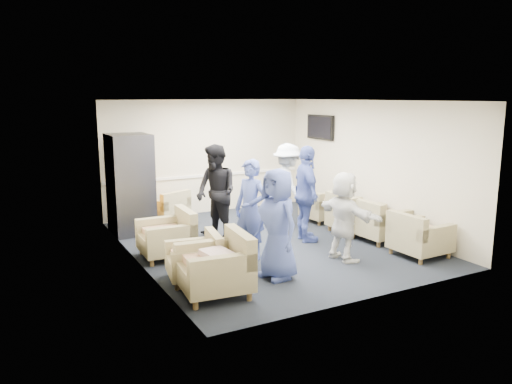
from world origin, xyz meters
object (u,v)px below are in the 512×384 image
armchair_right_far (320,208)px  armchair_right_midnear (377,223)px  armchair_corner (168,209)px  person_front_right (344,216)px  armchair_right_midfar (353,216)px  person_front_left (277,224)px  armchair_left_near (219,269)px  person_back_left (216,192)px  armchair_left_far (170,237)px  person_back_right (288,185)px  armchair_right_near (418,238)px  person_mid_right (306,194)px  vending_machine (131,184)px  armchair_left_mid (197,260)px  person_mid_left (251,210)px

armchair_right_far → armchair_right_midnear: bearing=179.8°
armchair_right_midnear → armchair_corner: bearing=42.0°
armchair_right_far → person_front_right: bearing=149.9°
armchair_right_midfar → person_front_left: person_front_left is taller
armchair_left_near → person_back_left: bearing=162.8°
armchair_left_far → person_front_right: size_ratio=0.59×
armchair_left_near → armchair_right_far: bearing=132.8°
armchair_corner → person_back_left: 1.84m
armchair_right_far → armchair_corner: bearing=61.1°
person_back_left → person_back_right: 1.76m
armchair_right_near → person_front_right: size_ratio=0.56×
armchair_left_far → armchair_corner: 2.42m
armchair_right_midnear → person_back_left: bearing=57.7°
armchair_left_near → person_mid_right: person_mid_right is taller
armchair_right_midnear → armchair_right_far: 1.79m
person_mid_right → person_front_right: bearing=-167.5°
armchair_left_near → person_back_right: person_back_right is taller
armchair_corner → vending_machine: vending_machine is taller
person_back_left → armchair_left_near: bearing=-36.0°
person_back_right → armchair_right_midfar: bearing=-135.6°
armchair_left_mid → armchair_left_near: bearing=15.4°
armchair_left_mid → person_back_right: (2.91, 2.10, 0.59)m
armchair_right_midfar → person_mid_right: 1.30m
armchair_right_near → person_front_left: bearing=82.9°
armchair_left_mid → person_front_right: (2.58, -0.28, 0.46)m
armchair_right_near → person_mid_right: size_ratio=0.47×
person_back_left → person_mid_left: bearing=-11.1°
person_back_right → armchair_left_near: bearing=139.7°
vending_machine → person_mid_right: size_ratio=1.09×
armchair_right_far → armchair_corner: size_ratio=0.78×
armchair_left_far → vending_machine: 2.05m
vending_machine → armchair_right_midfar: bearing=-29.0°
armchair_left_mid → person_mid_left: 1.44m
person_mid_right → person_front_right: (-0.06, -1.26, -0.16)m
person_mid_left → person_mid_right: 1.49m
armchair_right_near → person_mid_right: bearing=33.0°
armchair_left_near → armchair_corner: size_ratio=1.01×
armchair_right_far → person_back_left: 2.70m
person_front_left → person_mid_left: bearing=166.1°
vending_machine → person_back_left: 1.86m
armchair_left_far → person_front_right: 3.05m
armchair_right_near → person_back_left: (-2.67, 2.67, 0.60)m
armchair_left_near → armchair_left_far: (-0.08, 1.95, -0.03)m
armchair_right_midnear → person_front_right: 1.51m
armchair_right_near → person_mid_left: (-2.63, 1.30, 0.53)m
person_mid_left → person_back_left: (-0.05, 1.37, 0.07)m
person_mid_left → armchair_left_mid: bearing=-89.8°
person_front_left → person_back_left: person_back_left is taller
vending_machine → armchair_left_mid: bearing=-86.8°
armchair_right_near → person_back_right: size_ratio=0.48×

